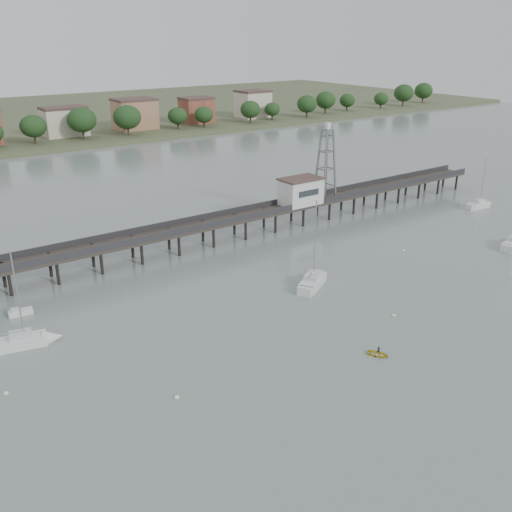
{
  "coord_description": "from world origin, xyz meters",
  "views": [
    {
      "loc": [
        -45.94,
        -24.38,
        36.21
      ],
      "look_at": [
        1.32,
        42.0,
        4.0
      ],
      "focal_mm": 40.0,
      "sensor_mm": 36.0,
      "label": 1
    }
  ],
  "objects_px": {
    "sailboat_e": "(482,204)",
    "sailboat_c": "(315,279)",
    "sailboat_b": "(32,340)",
    "pier": "(191,228)",
    "lattice_tower": "(326,165)",
    "yellow_dinghy": "(378,355)",
    "white_tender": "(20,312)"
  },
  "relations": [
    {
      "from": "pier",
      "to": "sailboat_e",
      "type": "xyz_separation_m",
      "value": [
        64.72,
        -14.78,
        -3.14
      ]
    },
    {
      "from": "pier",
      "to": "sailboat_e",
      "type": "distance_m",
      "value": 66.46
    },
    {
      "from": "sailboat_e",
      "to": "sailboat_c",
      "type": "height_order",
      "value": "sailboat_c"
    },
    {
      "from": "sailboat_b",
      "to": "yellow_dinghy",
      "type": "height_order",
      "value": "sailboat_b"
    },
    {
      "from": "lattice_tower",
      "to": "sailboat_c",
      "type": "distance_m",
      "value": 35.2
    },
    {
      "from": "pier",
      "to": "yellow_dinghy",
      "type": "height_order",
      "value": "pier"
    },
    {
      "from": "pier",
      "to": "yellow_dinghy",
      "type": "xyz_separation_m",
      "value": [
        0.3,
        -44.69,
        -3.79
      ]
    },
    {
      "from": "sailboat_e",
      "to": "white_tender",
      "type": "relative_size",
      "value": 3.62
    },
    {
      "from": "sailboat_c",
      "to": "sailboat_b",
      "type": "relative_size",
      "value": 1.1
    },
    {
      "from": "lattice_tower",
      "to": "sailboat_e",
      "type": "relative_size",
      "value": 1.32
    },
    {
      "from": "lattice_tower",
      "to": "sailboat_e",
      "type": "distance_m",
      "value": 37.83
    },
    {
      "from": "sailboat_b",
      "to": "yellow_dinghy",
      "type": "relative_size",
      "value": 4.95
    },
    {
      "from": "lattice_tower",
      "to": "yellow_dinghy",
      "type": "height_order",
      "value": "lattice_tower"
    },
    {
      "from": "white_tender",
      "to": "yellow_dinghy",
      "type": "relative_size",
      "value": 1.24
    },
    {
      "from": "pier",
      "to": "white_tender",
      "type": "height_order",
      "value": "pier"
    },
    {
      "from": "pier",
      "to": "sailboat_b",
      "type": "bearing_deg",
      "value": -151.1
    },
    {
      "from": "sailboat_b",
      "to": "sailboat_e",
      "type": "bearing_deg",
      "value": 13.93
    },
    {
      "from": "pier",
      "to": "lattice_tower",
      "type": "xyz_separation_m",
      "value": [
        31.5,
        0.0,
        7.31
      ]
    },
    {
      "from": "sailboat_e",
      "to": "white_tender",
      "type": "bearing_deg",
      "value": -179.01
    },
    {
      "from": "pier",
      "to": "yellow_dinghy",
      "type": "distance_m",
      "value": 44.85
    },
    {
      "from": "sailboat_c",
      "to": "white_tender",
      "type": "relative_size",
      "value": 4.37
    },
    {
      "from": "white_tender",
      "to": "yellow_dinghy",
      "type": "xyz_separation_m",
      "value": [
        32.2,
        -35.79,
        -0.37
      ]
    },
    {
      "from": "yellow_dinghy",
      "to": "white_tender",
      "type": "bearing_deg",
      "value": 103.6
    },
    {
      "from": "sailboat_e",
      "to": "sailboat_b",
      "type": "bearing_deg",
      "value": -173.59
    },
    {
      "from": "sailboat_e",
      "to": "yellow_dinghy",
      "type": "relative_size",
      "value": 4.5
    },
    {
      "from": "sailboat_c",
      "to": "pier",
      "type": "bearing_deg",
      "value": 77.74
    },
    {
      "from": "white_tender",
      "to": "sailboat_b",
      "type": "bearing_deg",
      "value": -88.1
    },
    {
      "from": "yellow_dinghy",
      "to": "sailboat_b",
      "type": "bearing_deg",
      "value": 112.78
    },
    {
      "from": "sailboat_c",
      "to": "sailboat_e",
      "type": "bearing_deg",
      "value": -21.46
    },
    {
      "from": "pier",
      "to": "sailboat_e",
      "type": "height_order",
      "value": "sailboat_e"
    },
    {
      "from": "pier",
      "to": "yellow_dinghy",
      "type": "relative_size",
      "value": 57.34
    },
    {
      "from": "sailboat_e",
      "to": "yellow_dinghy",
      "type": "height_order",
      "value": "sailboat_e"
    }
  ]
}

